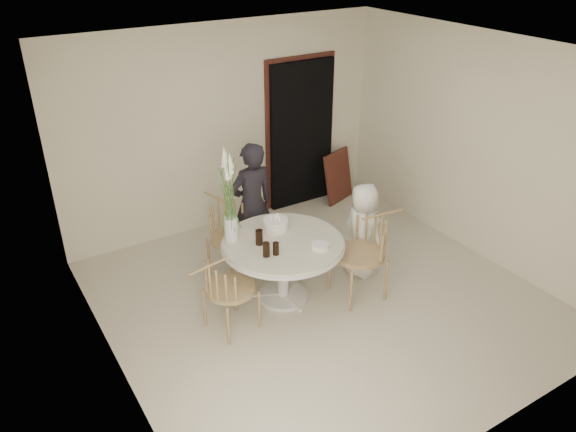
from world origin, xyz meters
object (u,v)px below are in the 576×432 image
chair_right (370,243)px  boy (363,231)px  chair_left (220,286)px  girl (252,204)px  chair_far (226,226)px  birthday_cake (276,225)px  table (283,250)px  flower_vase (229,197)px

chair_right → boy: 0.39m
chair_left → boy: size_ratio=0.75×
girl → boy: 1.34m
chair_far → birthday_cake: (0.33, -0.56, 0.18)m
chair_left → birthday_cake: birthday_cake is taller
table → chair_right: 0.96m
boy → flower_vase: 1.67m
chair_left → girl: (0.94, 1.05, 0.21)m
table → chair_far: size_ratio=1.41×
chair_far → girl: (0.38, 0.05, 0.16)m
chair_left → chair_far: bearing=-40.3°
table → girl: 0.88m
chair_far → boy: bearing=-46.5°
table → chair_right: size_ratio=1.35×
birthday_cake → boy: bearing=-18.0°
chair_right → boy: (0.17, 0.34, -0.06)m
table → flower_vase: 0.83m
chair_far → flower_vase: bearing=-121.9°
chair_far → birthday_cake: size_ratio=3.43×
chair_right → flower_vase: flower_vase is taller
birthday_cake → flower_vase: bearing=173.0°
chair_right → girl: 1.50m
girl → birthday_cake: size_ratio=5.59×
table → chair_left: 0.86m
chair_far → chair_left: (-0.56, -0.99, -0.05)m
chair_left → flower_vase: size_ratio=0.81×
table → chair_far: (-0.28, 0.81, -0.00)m
chair_left → girl: size_ratio=0.56×
birthday_cake → flower_vase: flower_vase is taller
chair_left → boy: (1.88, 0.11, 0.02)m
chair_far → birthday_cake: chair_far is taller
table → boy: bearing=-3.9°
girl → boy: bearing=133.7°
chair_left → girl: bearing=-52.7°
chair_far → chair_right: (1.14, -1.22, 0.03)m
girl → table: bearing=82.2°
chair_right → chair_left: chair_right is taller
table → flower_vase: size_ratio=1.24×
chair_right → boy: bearing=158.8°
chair_far → chair_left: chair_far is taller
table → birthday_cake: bearing=77.0°
birthday_cake → chair_right: bearing=-39.2°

